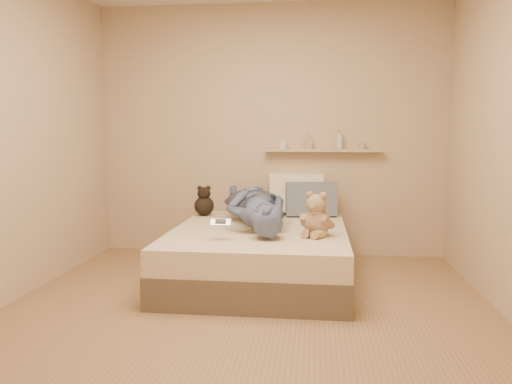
# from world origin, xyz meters

# --- Properties ---
(room) EXTENTS (3.80, 3.80, 3.80)m
(room) POSITION_xyz_m (0.00, 0.00, 1.30)
(room) COLOR #906C4A
(room) RESTS_ON ground
(bed) EXTENTS (1.50, 1.90, 0.45)m
(bed) POSITION_xyz_m (0.00, 0.93, 0.22)
(bed) COLOR brown
(bed) RESTS_ON floor
(game_console) EXTENTS (0.16, 0.08, 0.05)m
(game_console) POSITION_xyz_m (-0.25, 0.40, 0.59)
(game_console) COLOR silver
(game_console) RESTS_ON bed
(teddy_bear) EXTENTS (0.29, 0.30, 0.36)m
(teddy_bear) POSITION_xyz_m (0.49, 0.64, 0.60)
(teddy_bear) COLOR #947951
(teddy_bear) RESTS_ON bed
(dark_plush) EXTENTS (0.20, 0.20, 0.30)m
(dark_plush) POSITION_xyz_m (-0.63, 1.53, 0.58)
(dark_plush) COLOR black
(dark_plush) RESTS_ON bed
(pillow_cream) EXTENTS (0.57, 0.33, 0.43)m
(pillow_cream) POSITION_xyz_m (0.28, 1.76, 0.65)
(pillow_cream) COLOR beige
(pillow_cream) RESTS_ON bed
(pillow_grey) EXTENTS (0.52, 0.26, 0.36)m
(pillow_grey) POSITION_xyz_m (0.44, 1.62, 0.62)
(pillow_grey) COLOR slate
(pillow_grey) RESTS_ON bed
(person) EXTENTS (0.91, 1.60, 0.36)m
(person) POSITION_xyz_m (-0.06, 1.08, 0.63)
(person) COLOR #4F597C
(person) RESTS_ON bed
(wall_shelf) EXTENTS (1.20, 0.12, 0.03)m
(wall_shelf) POSITION_xyz_m (0.55, 1.84, 1.10)
(wall_shelf) COLOR tan
(wall_shelf) RESTS_ON wall_back
(shelf_bottles) EXTENTS (0.88, 0.09, 0.19)m
(shelf_bottles) POSITION_xyz_m (0.53, 1.84, 1.19)
(shelf_bottles) COLOR silver
(shelf_bottles) RESTS_ON wall_shelf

